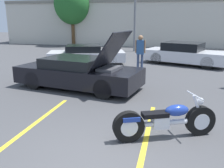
% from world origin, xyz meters
% --- Properties ---
extents(parking_stripe_foreground, '(0.12, 4.58, 0.01)m').
position_xyz_m(parking_stripe_foreground, '(-2.22, 1.17, 0.00)').
color(parking_stripe_foreground, yellow).
rests_on(parking_stripe_foreground, ground).
extents(parking_stripe_middle, '(0.12, 4.58, 0.01)m').
position_xyz_m(parking_stripe_middle, '(0.66, 1.17, 0.00)').
color(parking_stripe_middle, yellow).
rests_on(parking_stripe_middle, ground).
extents(far_building, '(32.00, 4.20, 4.40)m').
position_xyz_m(far_building, '(0.00, 22.08, 2.34)').
color(far_building, beige).
rests_on(far_building, ground).
extents(tree_background, '(3.47, 3.47, 6.04)m').
position_xyz_m(tree_background, '(-8.53, 19.93, 4.03)').
color(tree_background, brown).
rests_on(tree_background, ground).
extents(motorcycle, '(2.25, 1.18, 0.98)m').
position_xyz_m(motorcycle, '(1.06, 1.49, 0.41)').
color(motorcycle, black).
rests_on(motorcycle, ground).
extents(show_car_hood_open, '(5.07, 2.79, 2.21)m').
position_xyz_m(show_car_hood_open, '(-2.31, 5.03, 0.61)').
color(show_car_hood_open, black).
rests_on(show_car_hood_open, ground).
extents(parked_car_right_row, '(5.07, 3.43, 1.27)m').
position_xyz_m(parked_car_right_row, '(1.90, 11.39, 0.61)').
color(parked_car_right_row, silver).
rests_on(parked_car_right_row, ground).
extents(parked_car_left_row, '(4.76, 3.09, 1.12)m').
position_xyz_m(parked_car_left_row, '(-3.80, 10.17, 0.55)').
color(parked_car_left_row, silver).
rests_on(parked_car_left_row, ground).
extents(spectator_near_motorcycle, '(0.52, 0.24, 1.83)m').
position_xyz_m(spectator_near_motorcycle, '(-0.41, 8.69, 1.10)').
color(spectator_near_motorcycle, '#38476B').
rests_on(spectator_near_motorcycle, ground).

